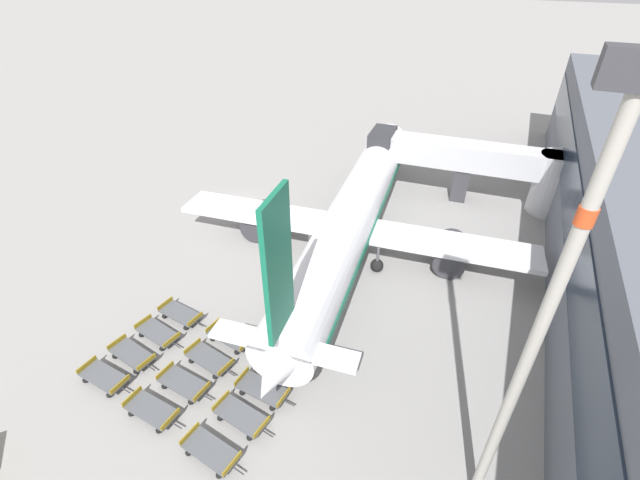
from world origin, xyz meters
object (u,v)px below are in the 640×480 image
at_px(baggage_dolly_row_mid_a_col_b, 184,384).
at_px(baggage_dolly_row_mid_b_col_c, 263,389).
at_px(airplane, 352,216).
at_px(baggage_dolly_row_mid_a_col_c, 241,416).
at_px(baggage_dolly_row_far_col_a, 181,314).
at_px(baggage_dolly_row_far_col_c, 282,364).
at_px(baggage_dolly_row_far_col_b, 230,337).
at_px(baggage_dolly_row_mid_b_col_b, 209,359).
at_px(baggage_dolly_row_near_col_a, 104,377).
at_px(baggage_dolly_row_near_col_b, 152,410).
at_px(baggage_dolly_row_near_col_c, 211,451).
at_px(baggage_dolly_row_mid_b_col_a, 158,333).
at_px(baggage_dolly_row_mid_a_col_a, 132,355).
at_px(apron_light_mast, 547,312).

distance_m(baggage_dolly_row_mid_a_col_b, baggage_dolly_row_mid_b_col_c, 4.93).
bearing_deg(airplane, baggage_dolly_row_mid_a_col_c, -88.90).
xyz_separation_m(airplane, baggage_dolly_row_far_col_a, (-8.22, -13.90, -2.71)).
distance_m(baggage_dolly_row_mid_a_col_b, baggage_dolly_row_far_col_c, 6.12).
distance_m(baggage_dolly_row_mid_b_col_c, baggage_dolly_row_far_col_b, 5.07).
height_order(baggage_dolly_row_mid_b_col_b, baggage_dolly_row_far_col_c, same).
bearing_deg(baggage_dolly_row_far_col_c, airplane, 92.81).
relative_size(baggage_dolly_row_near_col_a, baggage_dolly_row_far_col_b, 1.00).
xyz_separation_m(baggage_dolly_row_near_col_b, baggage_dolly_row_near_col_c, (4.60, -0.64, 0.00)).
relative_size(baggage_dolly_row_mid_a_col_b, baggage_dolly_row_mid_a_col_c, 1.00).
distance_m(baggage_dolly_row_near_col_a, baggage_dolly_row_mid_b_col_a, 4.31).
relative_size(baggage_dolly_row_near_col_b, baggage_dolly_row_mid_a_col_a, 0.99).
bearing_deg(baggage_dolly_row_mid_a_col_c, baggage_dolly_row_mid_b_col_a, 160.36).
relative_size(airplane, baggage_dolly_row_mid_a_col_b, 10.11).
height_order(baggage_dolly_row_mid_a_col_b, baggage_dolly_row_mid_b_col_c, same).
xyz_separation_m(baggage_dolly_row_near_col_a, baggage_dolly_row_mid_a_col_b, (4.87, 1.62, 0.00)).
bearing_deg(apron_light_mast, baggage_dolly_row_near_col_b, -169.89).
distance_m(baggage_dolly_row_mid_b_col_b, baggage_dolly_row_far_col_a, 5.17).
bearing_deg(baggage_dolly_row_mid_a_col_b, baggage_dolly_row_mid_b_col_b, 81.82).
xyz_separation_m(baggage_dolly_row_mid_b_col_a, baggage_dolly_row_far_col_c, (9.18, 1.11, 0.00)).
bearing_deg(baggage_dolly_row_near_col_a, baggage_dolly_row_mid_b_col_a, 83.07).
distance_m(baggage_dolly_row_near_col_a, baggage_dolly_row_near_col_c, 9.05).
bearing_deg(baggage_dolly_row_mid_a_col_a, baggage_dolly_row_mid_a_col_c, -6.07).
bearing_deg(baggage_dolly_row_mid_b_col_b, apron_light_mast, -4.32).
bearing_deg(baggage_dolly_row_mid_a_col_b, baggage_dolly_row_far_col_c, 38.02).
relative_size(baggage_dolly_row_far_col_a, baggage_dolly_row_far_col_c, 1.01).
xyz_separation_m(baggage_dolly_row_near_col_a, baggage_dolly_row_near_col_b, (4.36, -0.63, 0.00)).
relative_size(airplane, baggage_dolly_row_far_col_a, 10.09).
bearing_deg(apron_light_mast, baggage_dolly_row_mid_a_col_b, -176.94).
distance_m(baggage_dolly_row_mid_a_col_b, baggage_dolly_row_far_col_b, 4.43).
xyz_separation_m(baggage_dolly_row_near_col_a, baggage_dolly_row_far_col_c, (9.70, 5.39, 0.00)).
relative_size(baggage_dolly_row_mid_a_col_a, baggage_dolly_row_mid_b_col_b, 1.00).
xyz_separation_m(baggage_dolly_row_near_col_c, baggage_dolly_row_mid_b_col_b, (-3.77, 5.09, 0.00)).
height_order(baggage_dolly_row_mid_b_col_b, baggage_dolly_row_far_col_a, same).
relative_size(baggage_dolly_row_mid_a_col_c, baggage_dolly_row_mid_b_col_c, 1.00).
distance_m(baggage_dolly_row_mid_a_col_a, baggage_dolly_row_mid_a_col_b, 4.62).
relative_size(airplane, baggage_dolly_row_mid_a_col_c, 10.08).
height_order(baggage_dolly_row_mid_b_col_a, baggage_dolly_row_far_col_a, same).
xyz_separation_m(baggage_dolly_row_near_col_a, baggage_dolly_row_far_col_b, (5.33, 6.02, 0.00)).
height_order(baggage_dolly_row_near_col_b, baggage_dolly_row_mid_a_col_b, same).
xyz_separation_m(baggage_dolly_row_mid_a_col_a, baggage_dolly_row_mid_b_col_c, (9.27, 1.10, 0.00)).
distance_m(baggage_dolly_row_mid_b_col_c, baggage_dolly_row_far_col_c, 2.20).
bearing_deg(baggage_dolly_row_far_col_c, baggage_dolly_row_far_col_a, 173.26).
bearing_deg(baggage_dolly_row_mid_a_col_b, airplane, 77.68).
distance_m(baggage_dolly_row_mid_a_col_c, apron_light_mast, 17.55).
height_order(baggage_dolly_row_mid_a_col_c, baggage_dolly_row_far_col_a, same).
distance_m(baggage_dolly_row_near_col_a, baggage_dolly_row_mid_b_col_b, 6.44).
distance_m(baggage_dolly_row_far_col_a, baggage_dolly_row_far_col_b, 4.61).
height_order(baggage_dolly_row_mid_b_col_a, baggage_dolly_row_far_col_c, same).
relative_size(baggage_dolly_row_mid_a_col_c, baggage_dolly_row_far_col_a, 1.00).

